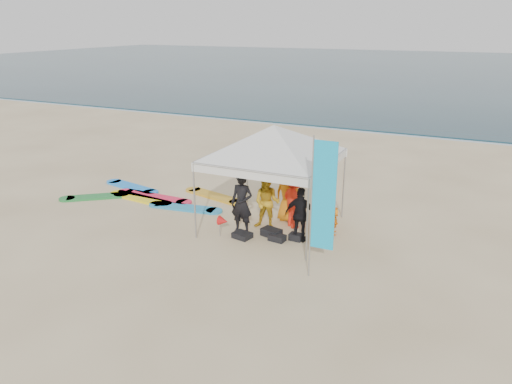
{
  "coord_description": "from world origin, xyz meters",
  "views": [
    {
      "loc": [
        5.95,
        -9.71,
        5.86
      ],
      "look_at": [
        0.14,
        2.6,
        1.2
      ],
      "focal_mm": 35.0,
      "sensor_mm": 36.0,
      "label": 1
    }
  ],
  "objects_px": {
    "surfboard_spread": "(154,197)",
    "feather_flag": "(322,198)",
    "person_yellow": "(267,202)",
    "marker_pennant": "(223,221)",
    "canopy_tent": "(274,125)",
    "person_orange_b": "(288,195)",
    "person_black_a": "(242,203)",
    "person_black_b": "(301,215)",
    "person_orange_a": "(294,200)",
    "person_seated": "(334,220)"
  },
  "relations": [
    {
      "from": "person_black_a",
      "to": "feather_flag",
      "type": "xyz_separation_m",
      "value": [
        2.92,
        -1.68,
        1.15
      ]
    },
    {
      "from": "canopy_tent",
      "to": "person_orange_a",
      "type": "bearing_deg",
      "value": 28.19
    },
    {
      "from": "person_yellow",
      "to": "surfboard_spread",
      "type": "bearing_deg",
      "value": 162.03
    },
    {
      "from": "feather_flag",
      "to": "marker_pennant",
      "type": "relative_size",
      "value": 5.47
    },
    {
      "from": "person_yellow",
      "to": "marker_pennant",
      "type": "distance_m",
      "value": 1.46
    },
    {
      "from": "canopy_tent",
      "to": "feather_flag",
      "type": "height_order",
      "value": "canopy_tent"
    },
    {
      "from": "person_orange_a",
      "to": "person_orange_b",
      "type": "xyz_separation_m",
      "value": [
        -0.34,
        0.36,
        0.01
      ]
    },
    {
      "from": "person_orange_a",
      "to": "marker_pennant",
      "type": "bearing_deg",
      "value": 86.03
    },
    {
      "from": "person_black_a",
      "to": "person_seated",
      "type": "relative_size",
      "value": 2.17
    },
    {
      "from": "person_black_b",
      "to": "person_orange_b",
      "type": "height_order",
      "value": "person_orange_b"
    },
    {
      "from": "canopy_tent",
      "to": "surfboard_spread",
      "type": "xyz_separation_m",
      "value": [
        -4.81,
        0.62,
        -3.06
      ]
    },
    {
      "from": "marker_pennant",
      "to": "person_black_b",
      "type": "bearing_deg",
      "value": 18.46
    },
    {
      "from": "surfboard_spread",
      "to": "person_seated",
      "type": "bearing_deg",
      "value": -2.74
    },
    {
      "from": "canopy_tent",
      "to": "surfboard_spread",
      "type": "relative_size",
      "value": 0.82
    },
    {
      "from": "person_black_a",
      "to": "person_yellow",
      "type": "bearing_deg",
      "value": 45.52
    },
    {
      "from": "marker_pennant",
      "to": "canopy_tent",
      "type": "bearing_deg",
      "value": 52.95
    },
    {
      "from": "person_orange_b",
      "to": "marker_pennant",
      "type": "height_order",
      "value": "person_orange_b"
    },
    {
      "from": "surfboard_spread",
      "to": "feather_flag",
      "type": "bearing_deg",
      "value": -23.3
    },
    {
      "from": "person_black_b",
      "to": "canopy_tent",
      "type": "xyz_separation_m",
      "value": [
        -1.11,
        0.6,
        2.31
      ]
    },
    {
      "from": "person_black_a",
      "to": "person_orange_b",
      "type": "relative_size",
      "value": 1.05
    },
    {
      "from": "person_orange_a",
      "to": "person_seated",
      "type": "xyz_separation_m",
      "value": [
        1.23,
        0.01,
        -0.43
      ]
    },
    {
      "from": "person_yellow",
      "to": "person_orange_b",
      "type": "bearing_deg",
      "value": 58.54
    },
    {
      "from": "person_black_b",
      "to": "person_orange_b",
      "type": "bearing_deg",
      "value": -55.1
    },
    {
      "from": "person_seated",
      "to": "feather_flag",
      "type": "relative_size",
      "value": 0.24
    },
    {
      "from": "person_yellow",
      "to": "person_black_b",
      "type": "bearing_deg",
      "value": -28.63
    },
    {
      "from": "person_yellow",
      "to": "person_orange_b",
      "type": "distance_m",
      "value": 0.88
    },
    {
      "from": "person_black_a",
      "to": "surfboard_spread",
      "type": "xyz_separation_m",
      "value": [
        -4.15,
        1.37,
        -0.86
      ]
    },
    {
      "from": "person_black_a",
      "to": "person_orange_b",
      "type": "height_order",
      "value": "person_black_a"
    },
    {
      "from": "person_yellow",
      "to": "surfboard_spread",
      "type": "distance_m",
      "value": 4.81
    },
    {
      "from": "person_black_a",
      "to": "person_black_b",
      "type": "distance_m",
      "value": 1.77
    },
    {
      "from": "person_yellow",
      "to": "canopy_tent",
      "type": "xyz_separation_m",
      "value": [
        0.12,
        0.15,
        2.28
      ]
    },
    {
      "from": "canopy_tent",
      "to": "person_orange_b",
      "type": "bearing_deg",
      "value": 71.64
    },
    {
      "from": "person_black_b",
      "to": "surfboard_spread",
      "type": "bearing_deg",
      "value": -11.83
    },
    {
      "from": "person_orange_a",
      "to": "person_orange_b",
      "type": "height_order",
      "value": "person_orange_b"
    },
    {
      "from": "person_black_b",
      "to": "surfboard_spread",
      "type": "height_order",
      "value": "person_black_b"
    },
    {
      "from": "person_black_b",
      "to": "person_orange_a",
      "type": "bearing_deg",
      "value": -58.82
    },
    {
      "from": "surfboard_spread",
      "to": "person_yellow",
      "type": "bearing_deg",
      "value": -9.36
    },
    {
      "from": "person_seated",
      "to": "surfboard_spread",
      "type": "bearing_deg",
      "value": 70.92
    },
    {
      "from": "person_orange_a",
      "to": "canopy_tent",
      "type": "xyz_separation_m",
      "value": [
        -0.56,
        -0.3,
        2.25
      ]
    },
    {
      "from": "person_yellow",
      "to": "marker_pennant",
      "type": "height_order",
      "value": "person_yellow"
    },
    {
      "from": "person_orange_a",
      "to": "person_black_a",
      "type": "bearing_deg",
      "value": 80.66
    },
    {
      "from": "person_orange_b",
      "to": "canopy_tent",
      "type": "relative_size",
      "value": 0.36
    },
    {
      "from": "marker_pennant",
      "to": "surfboard_spread",
      "type": "xyz_separation_m",
      "value": [
        -3.83,
        1.91,
        -0.46
      ]
    },
    {
      "from": "feather_flag",
      "to": "person_black_a",
      "type": "bearing_deg",
      "value": 150.14
    },
    {
      "from": "canopy_tent",
      "to": "surfboard_spread",
      "type": "bearing_deg",
      "value": 172.61
    },
    {
      "from": "person_orange_a",
      "to": "marker_pennant",
      "type": "xyz_separation_m",
      "value": [
        -1.53,
        -1.59,
        -0.35
      ]
    },
    {
      "from": "person_black_a",
      "to": "person_black_b",
      "type": "height_order",
      "value": "person_black_a"
    },
    {
      "from": "canopy_tent",
      "to": "feather_flag",
      "type": "relative_size",
      "value": 1.35
    },
    {
      "from": "person_yellow",
      "to": "marker_pennant",
      "type": "xyz_separation_m",
      "value": [
        -0.85,
        -1.14,
        -0.32
      ]
    },
    {
      "from": "person_yellow",
      "to": "surfboard_spread",
      "type": "relative_size",
      "value": 0.28
    }
  ]
}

